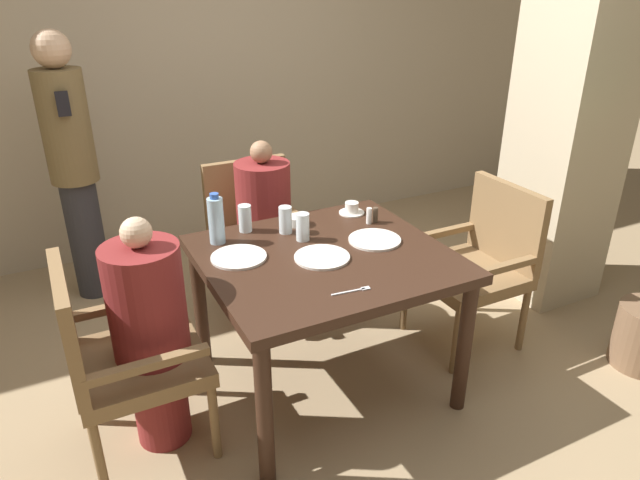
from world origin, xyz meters
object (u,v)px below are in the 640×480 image
chair_left_side (118,353)px  glass_tall_mid (303,227)px  plate_main_left (239,257)px  glass_tall_near (285,220)px  bowl_small (297,220)px  water_bottle (216,220)px  plate_dessert_center (322,257)px  glass_tall_far (245,218)px  diner_in_left_chair (151,333)px  chair_right_side (480,259)px  teacup_with_saucer (352,209)px  plate_main_right (375,240)px  diner_in_far_chair (265,229)px  chair_far_side (256,231)px  standing_host (73,163)px

chair_left_side → glass_tall_mid: bearing=11.3°
plate_main_left → glass_tall_near: (0.31, 0.17, 0.06)m
bowl_small → water_bottle: size_ratio=0.42×
plate_dessert_center → glass_tall_far: 0.50m
diner_in_left_chair → glass_tall_far: bearing=35.4°
plate_main_left → glass_tall_far: size_ratio=1.86×
chair_right_side → teacup_with_saucer: 0.77m
chair_left_side → plate_main_right: bearing=0.8°
teacup_with_saucer → diner_in_left_chair: bearing=-162.2°
plate_dessert_center → teacup_with_saucer: (0.40, 0.42, 0.02)m
teacup_with_saucer → glass_tall_near: bearing=-170.3°
glass_tall_near → glass_tall_mid: bearing=-71.7°
plate_main_left → glass_tall_far: bearing=64.1°
chair_left_side → glass_tall_mid: (0.95, 0.19, 0.32)m
diner_in_left_chair → bowl_small: bearing=23.6°
diner_in_far_chair → water_bottle: diner_in_far_chair is taller
chair_left_side → glass_tall_far: bearing=29.8°
chair_far_side → plate_main_right: bearing=-72.6°
chair_left_side → bowl_small: chair_left_side is taller
bowl_small → chair_far_side: bearing=92.9°
diner_in_left_chair → teacup_with_saucer: 1.27m
diner_in_far_chair → chair_left_side: bearing=-141.2°
plate_main_right → bowl_small: bearing=125.7°
diner_in_left_chair → plate_main_right: (1.12, 0.02, 0.20)m
plate_main_right → glass_tall_far: size_ratio=1.86×
plate_dessert_center → glass_tall_near: glass_tall_near is taller
chair_right_side → plate_main_right: bearing=178.5°
plate_dessert_center → chair_far_side: bearing=88.0°
diner_in_far_chair → teacup_with_saucer: size_ratio=7.94×
chair_right_side → plate_main_right: 0.73m
chair_left_side → chair_far_side: 1.34m
bowl_small → teacup_with_saucer: bearing=1.2°
chair_right_side → plate_dessert_center: bearing=-178.0°
chair_left_side → water_bottle: bearing=31.9°
chair_right_side → glass_tall_mid: (-1.00, 0.19, 0.32)m
standing_host → glass_tall_near: 1.52m
chair_left_side → standing_host: (0.03, 1.54, 0.40)m
plate_main_left → bowl_small: size_ratio=2.42×
water_bottle → diner_in_far_chair: bearing=46.5°
plate_main_left → plate_main_right: bearing=-10.4°
glass_tall_mid → glass_tall_far: same height
plate_main_left → water_bottle: water_bottle is taller
glass_tall_mid → glass_tall_far: (-0.21, 0.23, 0.00)m
diner_in_far_chair → bowl_small: diner_in_far_chair is taller
plate_dessert_center → bowl_small: bearing=81.5°
glass_tall_far → glass_tall_mid: bearing=-47.0°
diner_in_left_chair → glass_tall_far: (0.59, 0.42, 0.26)m
bowl_small → glass_tall_mid: glass_tall_mid is taller
chair_left_side → standing_host: standing_host is taller
chair_far_side → diner_in_far_chair: bearing=-90.0°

